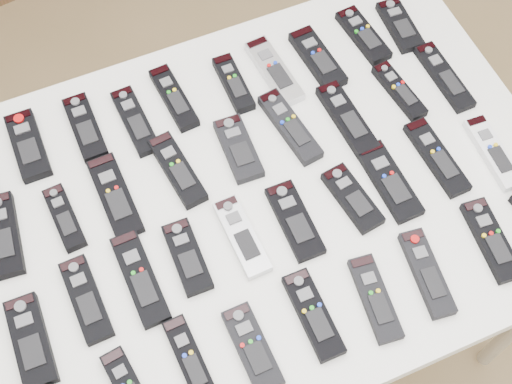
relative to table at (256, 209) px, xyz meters
name	(u,v)px	position (x,y,z in m)	size (l,w,h in m)	color
ground	(248,353)	(-0.07, -0.09, -0.72)	(4.00, 4.00, 0.00)	olive
table	(256,209)	(0.00, 0.00, 0.00)	(1.25, 0.88, 0.78)	white
remote_1	(28,146)	(-0.40, 0.30, 0.07)	(0.06, 0.17, 0.02)	black
remote_2	(85,127)	(-0.27, 0.30, 0.07)	(0.05, 0.17, 0.02)	black
remote_3	(135,121)	(-0.17, 0.27, 0.07)	(0.05, 0.18, 0.02)	black
remote_4	(174,98)	(-0.07, 0.29, 0.07)	(0.05, 0.17, 0.02)	black
remote_5	(234,84)	(0.06, 0.28, 0.07)	(0.04, 0.15, 0.02)	black
remote_6	(274,71)	(0.16, 0.27, 0.07)	(0.05, 0.19, 0.02)	#B7B7BC
remote_7	(318,59)	(0.27, 0.27, 0.07)	(0.06, 0.17, 0.02)	black
remote_8	(363,35)	(0.39, 0.29, 0.07)	(0.05, 0.17, 0.02)	black
remote_9	(400,25)	(0.49, 0.28, 0.07)	(0.06, 0.15, 0.02)	black
remote_10	(4,235)	(-0.50, 0.11, 0.07)	(0.06, 0.18, 0.02)	black
remote_11	(65,218)	(-0.37, 0.10, 0.07)	(0.04, 0.15, 0.02)	black
remote_12	(115,196)	(-0.27, 0.11, 0.07)	(0.06, 0.19, 0.02)	black
remote_13	(178,170)	(-0.13, 0.12, 0.07)	(0.05, 0.18, 0.02)	black
remote_14	(238,149)	(0.01, 0.11, 0.07)	(0.06, 0.16, 0.02)	black
remote_15	(290,127)	(0.13, 0.12, 0.07)	(0.05, 0.19, 0.02)	black
remote_16	(347,119)	(0.25, 0.09, 0.07)	(0.05, 0.19, 0.02)	black
remote_17	(399,91)	(0.39, 0.11, 0.07)	(0.04, 0.16, 0.02)	black
remote_18	(444,77)	(0.51, 0.11, 0.07)	(0.05, 0.19, 0.02)	black
remote_19	(31,341)	(-0.50, -0.12, 0.07)	(0.06, 0.18, 0.02)	black
remote_20	(86,299)	(-0.38, -0.08, 0.07)	(0.05, 0.17, 0.02)	black
remote_21	(140,278)	(-0.28, -0.08, 0.07)	(0.06, 0.20, 0.02)	black
remote_22	(187,257)	(-0.18, -0.08, 0.07)	(0.06, 0.15, 0.02)	black
remote_23	(242,236)	(-0.06, -0.08, 0.07)	(0.05, 0.18, 0.02)	#B7B7BC
remote_24	(295,221)	(0.05, -0.09, 0.07)	(0.06, 0.17, 0.02)	black
remote_25	(352,198)	(0.18, -0.09, 0.07)	(0.05, 0.15, 0.02)	black
remote_26	(389,181)	(0.26, -0.08, 0.07)	(0.06, 0.19, 0.02)	black
remote_27	(437,157)	(0.38, -0.07, 0.07)	(0.05, 0.19, 0.02)	black
remote_28	(493,152)	(0.50, -0.11, 0.07)	(0.05, 0.18, 0.02)	silver
remote_31	(190,360)	(-0.24, -0.27, 0.07)	(0.04, 0.17, 0.02)	black
remote_32	(252,348)	(-0.13, -0.29, 0.07)	(0.06, 0.17, 0.02)	black
remote_33	(313,315)	(0.00, -0.28, 0.07)	(0.05, 0.18, 0.02)	black
remote_34	(375,298)	(0.12, -0.30, 0.07)	(0.05, 0.17, 0.02)	black
remote_35	(427,273)	(0.23, -0.29, 0.07)	(0.05, 0.18, 0.02)	black
remote_36	(491,240)	(0.39, -0.28, 0.07)	(0.05, 0.18, 0.02)	black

